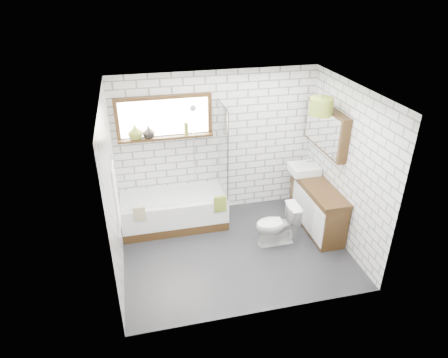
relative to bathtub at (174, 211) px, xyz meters
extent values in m
cube|color=black|center=(0.83, -0.92, -0.28)|extent=(3.40, 2.60, 0.01)
cube|color=white|center=(0.83, -0.92, 2.23)|extent=(3.40, 2.60, 0.01)
cube|color=white|center=(0.83, 0.39, 0.97)|extent=(3.40, 0.01, 2.50)
cube|color=white|center=(0.83, -2.22, 0.97)|extent=(3.40, 0.01, 2.50)
cube|color=white|center=(-0.88, -0.92, 0.97)|extent=(0.01, 2.60, 2.50)
cube|color=white|center=(2.53, -0.92, 0.97)|extent=(0.01, 2.60, 2.50)
cube|color=black|center=(-0.02, 0.34, 1.52)|extent=(1.52, 0.16, 0.68)
cube|color=white|center=(-0.83, -0.92, 0.92)|extent=(0.06, 0.52, 1.00)
cube|color=black|center=(2.45, -0.32, 1.37)|extent=(0.16, 1.20, 0.70)
cylinder|color=silver|center=(0.43, 0.34, 1.07)|extent=(0.02, 0.02, 1.30)
cube|color=white|center=(0.00, 0.00, 0.00)|extent=(1.72, 0.76, 0.56)
cube|color=white|center=(0.84, 0.00, 1.03)|extent=(0.02, 0.72, 1.50)
cube|color=olive|center=(0.71, -0.38, 0.26)|extent=(0.20, 0.05, 0.27)
cube|color=tan|center=(-0.57, -0.38, 0.26)|extent=(0.19, 0.05, 0.24)
cube|color=black|center=(2.31, -0.61, 0.12)|extent=(0.44, 1.38, 0.79)
cube|color=white|center=(2.25, -0.11, 0.58)|extent=(0.47, 0.41, 0.14)
cylinder|color=silver|center=(2.41, -0.11, 0.64)|extent=(0.04, 0.04, 0.16)
imported|color=white|center=(1.50, -0.88, 0.06)|extent=(0.39, 0.67, 0.68)
imported|color=olive|center=(-0.49, 0.31, 1.32)|extent=(0.24, 0.24, 0.24)
imported|color=black|center=(-0.29, 0.31, 1.30)|extent=(0.22, 0.22, 0.20)
cylinder|color=olive|center=(0.31, 0.31, 1.30)|extent=(0.08, 0.08, 0.21)
cylinder|color=olive|center=(2.20, -0.54, 1.82)|extent=(0.35, 0.35, 0.25)
camera|label=1|loc=(-0.49, -5.72, 3.62)|focal=32.00mm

